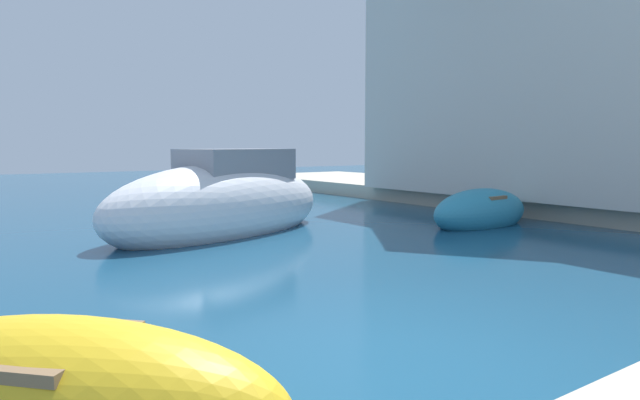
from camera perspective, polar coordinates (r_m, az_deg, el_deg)
ground at (r=5.45m, az=6.34°, el=-15.97°), size 80.00×80.00×0.00m
moored_boat_0 at (r=12.93m, az=-9.94°, el=-0.46°), size 6.66×4.15×2.38m
moored_boat_1 at (r=14.51m, az=16.14°, el=-1.20°), size 3.33×1.53×1.20m
moored_boat_5 at (r=21.29m, az=-6.11°, el=1.31°), size 1.44×3.43×1.70m
waterfront_building_main at (r=19.78m, az=22.20°, el=13.72°), size 7.27×10.44×8.72m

